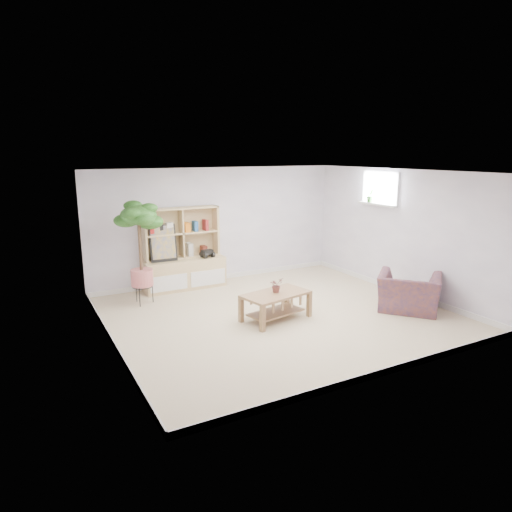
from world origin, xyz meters
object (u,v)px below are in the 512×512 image
storage_unit (183,249)px  armchair (409,290)px  floor_tree (141,254)px  coffee_table (276,306)px

storage_unit → armchair: 4.35m
floor_tree → armchair: size_ratio=1.84×
coffee_table → floor_tree: (-1.72, 1.84, 0.71)m
coffee_table → storage_unit: bearing=94.8°
storage_unit → floor_tree: size_ratio=0.87×
storage_unit → armchair: size_ratio=1.61×
storage_unit → floor_tree: floor_tree is taller
floor_tree → armchair: 4.76m
floor_tree → armchair: (3.97, -2.58, -0.56)m
storage_unit → coffee_table: 2.58m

